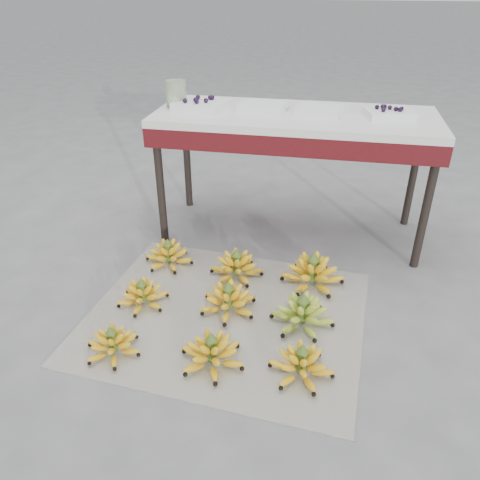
% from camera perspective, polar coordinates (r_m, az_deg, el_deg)
% --- Properties ---
extents(ground, '(60.00, 60.00, 0.00)m').
position_cam_1_polar(ground, '(2.20, -0.58, -9.55)').
color(ground, slate).
rests_on(ground, ground).
extents(newspaper_mat, '(1.33, 1.15, 0.01)m').
position_cam_1_polar(newspaper_mat, '(2.21, -1.71, -9.15)').
color(newspaper_mat, white).
rests_on(newspaper_mat, ground).
extents(bunch_front_left, '(0.30, 0.30, 0.14)m').
position_cam_1_polar(bunch_front_left, '(2.06, -15.25, -12.13)').
color(bunch_front_left, yellow).
rests_on(bunch_front_left, newspaper_mat).
extents(bunch_front_center, '(0.33, 0.33, 0.16)m').
position_cam_1_polar(bunch_front_center, '(1.94, -3.43, -13.59)').
color(bunch_front_center, yellow).
rests_on(bunch_front_center, newspaper_mat).
extents(bunch_front_right, '(0.33, 0.33, 0.15)m').
position_cam_1_polar(bunch_front_right, '(1.91, 7.49, -14.78)').
color(bunch_front_right, yellow).
rests_on(bunch_front_right, newspaper_mat).
extents(bunch_mid_left, '(0.31, 0.31, 0.15)m').
position_cam_1_polar(bunch_mid_left, '(2.30, -11.78, -6.58)').
color(bunch_mid_left, yellow).
rests_on(bunch_mid_left, newspaper_mat).
extents(bunch_mid_center, '(0.34, 0.34, 0.16)m').
position_cam_1_polar(bunch_mid_center, '(2.21, -1.43, -7.37)').
color(bunch_mid_center, yellow).
rests_on(bunch_mid_center, newspaper_mat).
extents(bunch_mid_right, '(0.30, 0.30, 0.17)m').
position_cam_1_polar(bunch_mid_right, '(2.14, 7.60, -8.92)').
color(bunch_mid_right, '#91C13D').
rests_on(bunch_mid_right, newspaper_mat).
extents(bunch_back_left, '(0.31, 0.31, 0.16)m').
position_cam_1_polar(bunch_back_left, '(2.57, -8.66, -1.85)').
color(bunch_back_left, yellow).
rests_on(bunch_back_left, newspaper_mat).
extents(bunch_back_center, '(0.34, 0.34, 0.16)m').
position_cam_1_polar(bunch_back_center, '(2.44, -0.42, -3.27)').
color(bunch_back_center, yellow).
rests_on(bunch_back_center, newspaper_mat).
extents(bunch_back_right, '(0.31, 0.31, 0.19)m').
position_cam_1_polar(bunch_back_right, '(2.40, 8.82, -4.02)').
color(bunch_back_right, yellow).
rests_on(bunch_back_right, newspaper_mat).
extents(vendor_table, '(1.53, 0.61, 0.73)m').
position_cam_1_polar(vendor_table, '(2.66, 6.68, 13.37)').
color(vendor_table, black).
rests_on(vendor_table, ground).
extents(tray_far_left, '(0.30, 0.24, 0.07)m').
position_cam_1_polar(tray_far_left, '(2.71, -4.96, 16.07)').
color(tray_far_left, silver).
rests_on(tray_far_left, vendor_table).
extents(tray_left, '(0.27, 0.22, 0.04)m').
position_cam_1_polar(tray_left, '(2.67, 2.86, 15.90)').
color(tray_left, silver).
rests_on(tray_left, vendor_table).
extents(tray_right, '(0.27, 0.22, 0.04)m').
position_cam_1_polar(tray_right, '(2.64, 9.66, 15.32)').
color(tray_right, silver).
rests_on(tray_right, vendor_table).
extents(tray_far_right, '(0.28, 0.23, 0.06)m').
position_cam_1_polar(tray_far_right, '(2.65, 17.75, 14.49)').
color(tray_far_right, silver).
rests_on(tray_far_right, vendor_table).
extents(glass_jar, '(0.14, 0.14, 0.14)m').
position_cam_1_polar(glass_jar, '(2.76, -7.79, 17.23)').
color(glass_jar, beige).
rests_on(glass_jar, vendor_table).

